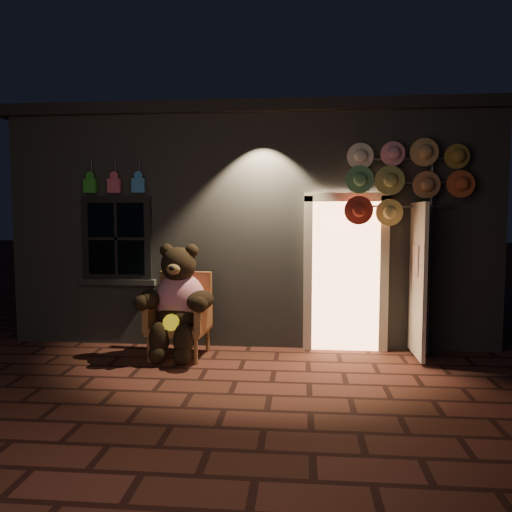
# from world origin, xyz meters

# --- Properties ---
(ground) EXTENTS (60.00, 60.00, 0.00)m
(ground) POSITION_xyz_m (0.00, 0.00, 0.00)
(ground) COLOR brown
(ground) RESTS_ON ground
(shop_building) EXTENTS (7.30, 5.95, 3.51)m
(shop_building) POSITION_xyz_m (0.00, 3.99, 1.74)
(shop_building) COLOR slate
(shop_building) RESTS_ON ground
(wicker_armchair) EXTENTS (0.81, 0.74, 1.11)m
(wicker_armchair) POSITION_xyz_m (-0.87, 0.99, 0.55)
(wicker_armchair) COLOR olive
(wicker_armchair) RESTS_ON ground
(teddy_bear) EXTENTS (1.08, 0.87, 1.49)m
(teddy_bear) POSITION_xyz_m (-0.87, 0.85, 0.76)
(teddy_bear) COLOR #BB143F
(teddy_bear) RESTS_ON ground
(hat_rack) EXTENTS (1.62, 0.22, 2.87)m
(hat_rack) POSITION_xyz_m (2.06, 1.28, 2.36)
(hat_rack) COLOR #59595E
(hat_rack) RESTS_ON ground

